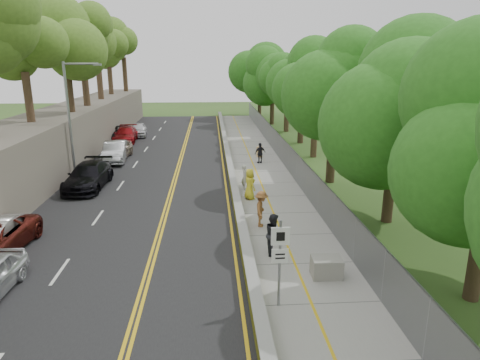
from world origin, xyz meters
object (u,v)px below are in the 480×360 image
signpost (280,254)px  painter_0 (250,184)px  construction_barrel (259,152)px  person_far (260,153)px  streetlight (72,113)px  concrete_block (326,267)px

signpost → painter_0: 11.64m
painter_0 → construction_barrel: bearing=-33.4°
construction_barrel → person_far: (-0.20, -2.31, 0.39)m
construction_barrel → painter_0: bearing=-99.3°
person_far → painter_0: bearing=55.7°
streetlight → painter_0: (11.58, -5.41, -3.66)m
signpost → person_far: size_ratio=1.88×
concrete_block → painter_0: bearing=102.1°
concrete_block → person_far: person_far is taller
streetlight → person_far: 14.27m
signpost → concrete_block: signpost is taller
construction_barrel → painter_0: painter_0 is taller
construction_barrel → person_far: 2.35m
construction_barrel → concrete_block: construction_barrel is taller
signpost → person_far: 20.82m
concrete_block → person_far: 18.82m
signpost → construction_barrel: size_ratio=3.53×
painter_0 → concrete_block: bearing=168.1°
streetlight → concrete_block: (13.66, -15.10, -4.21)m
streetlight → person_far: bearing=15.6°
concrete_block → painter_0: 9.93m
streetlight → construction_barrel: bearing=24.1°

